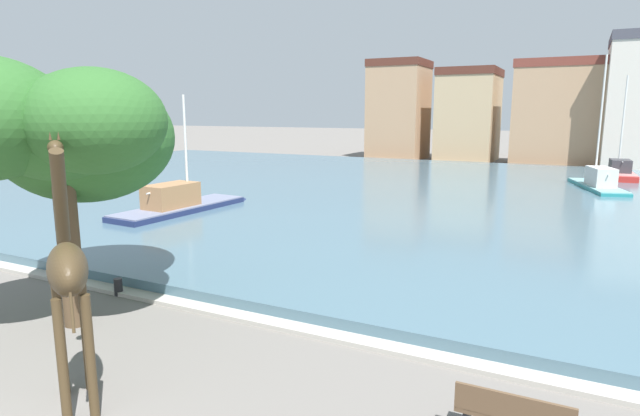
% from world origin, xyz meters
% --- Properties ---
extents(harbor_water, '(76.34, 41.23, 0.41)m').
position_xyz_m(harbor_water, '(0.00, 28.50, 0.20)').
color(harbor_water, '#476675').
rests_on(harbor_water, ground).
extents(quay_edge_coping, '(76.34, 0.50, 0.12)m').
position_xyz_m(quay_edge_coping, '(0.00, 7.64, 0.06)').
color(quay_edge_coping, '#ADA89E').
rests_on(quay_edge_coping, ground).
extents(giraffe_statue, '(2.47, 1.97, 4.87)m').
position_xyz_m(giraffe_statue, '(-0.96, 3.11, 2.49)').
color(giraffe_statue, '#42331E').
rests_on(giraffe_statue, ground).
extents(sailboat_navy, '(2.47, 8.62, 6.04)m').
position_xyz_m(sailboat_navy, '(-10.46, 17.08, 0.58)').
color(sailboat_navy, navy).
rests_on(sailboat_navy, ground).
extents(sailboat_red, '(2.21, 6.83, 7.81)m').
position_xyz_m(sailboat_red, '(9.52, 41.70, 0.61)').
color(sailboat_red, red).
rests_on(sailboat_red, ground).
extents(sailboat_teal, '(3.77, 8.20, 8.71)m').
position_xyz_m(sailboat_teal, '(7.91, 34.87, 0.59)').
color(sailboat_teal, teal).
rests_on(sailboat_teal, ground).
extents(shade_tree, '(5.88, 6.75, 6.46)m').
position_xyz_m(shade_tree, '(-4.41, 5.85, 4.79)').
color(shade_tree, brown).
rests_on(shade_tree, ground).
extents(mooring_bollard, '(0.24, 0.24, 0.50)m').
position_xyz_m(mooring_bollard, '(-4.75, 7.49, 0.25)').
color(mooring_bollard, '#232326').
rests_on(mooring_bollard, ground).
extents(park_bench, '(1.80, 0.44, 0.92)m').
position_xyz_m(park_bench, '(6.28, 5.36, 0.49)').
color(park_bench, brown).
rests_on(park_bench, ground).
extents(townhouse_end_terrace, '(5.84, 6.29, 10.77)m').
position_xyz_m(townhouse_end_terrace, '(-11.60, 53.83, 5.40)').
color(townhouse_end_terrace, tan).
rests_on(townhouse_end_terrace, ground).
extents(townhouse_corner_house, '(5.85, 7.42, 9.67)m').
position_xyz_m(townhouse_corner_house, '(-4.10, 54.68, 4.85)').
color(townhouse_corner_house, tan).
rests_on(townhouse_corner_house, ground).
extents(townhouse_tall_gabled, '(9.15, 5.41, 10.10)m').
position_xyz_m(townhouse_tall_gabled, '(5.17, 52.90, 5.06)').
color(townhouse_tall_gabled, tan).
rests_on(townhouse_tall_gabled, ground).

